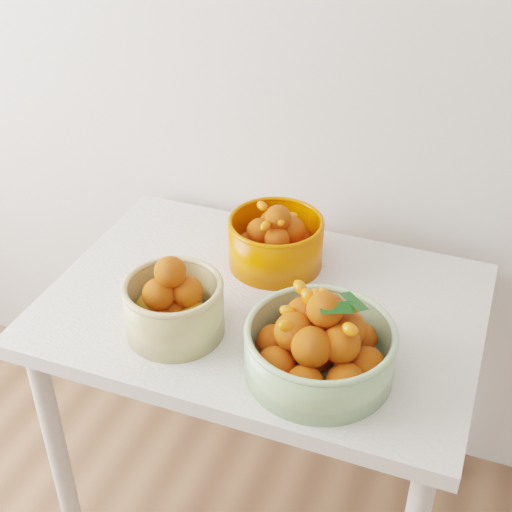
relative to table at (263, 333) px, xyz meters
The scene contains 4 objects.
table is the anchor object (origin of this frame).
bowl_cream 0.28m from the table, 130.66° to the right, with size 0.26×0.26×0.19m.
bowl_green 0.31m from the table, 43.40° to the right, with size 0.40×0.40×0.20m.
bowl_orange 0.23m from the table, 98.88° to the left, with size 0.25×0.25×0.17m.
Camera 1 is at (0.27, 0.37, 1.78)m, focal length 50.00 mm.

